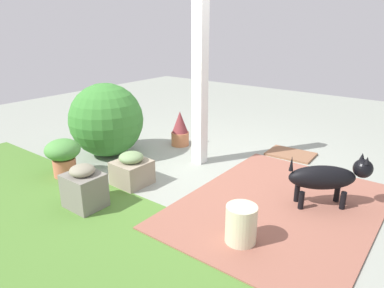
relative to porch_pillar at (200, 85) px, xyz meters
name	(u,v)px	position (x,y,z in m)	size (l,w,h in m)	color
ground_plane	(208,172)	(-0.28, 0.20, -1.04)	(12.00, 12.00, 0.00)	gray
brick_path	(280,206)	(-1.38, 0.49, -1.03)	(1.80, 2.40, 0.02)	#925848
porch_pillar	(200,85)	(0.00, 0.00, 0.00)	(0.15, 0.15, 2.09)	white
stone_planter_mid	(132,170)	(0.22, 1.02, -0.86)	(0.39, 0.40, 0.40)	gray
stone_planter_far	(84,188)	(0.21, 1.69, -0.83)	(0.38, 0.33, 0.46)	slate
round_shrub	(106,120)	(1.20, 0.56, -0.53)	(1.02, 1.02, 1.02)	#387B30
terracotta_pot_broad	(63,155)	(1.05, 1.37, -0.76)	(0.42, 0.42, 0.47)	#C76B50
terracotta_pot_spiky	(180,129)	(0.65, -0.38, -0.79)	(0.27, 0.27, 0.53)	#CA764C
dog	(328,177)	(-1.74, 0.19, -0.71)	(0.75, 0.62, 0.57)	black
ceramic_urn	(241,225)	(-1.37, 1.27, -0.87)	(0.27, 0.27, 0.35)	beige
doormat	(291,154)	(-0.88, -1.00, -1.03)	(0.63, 0.45, 0.03)	#885C41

